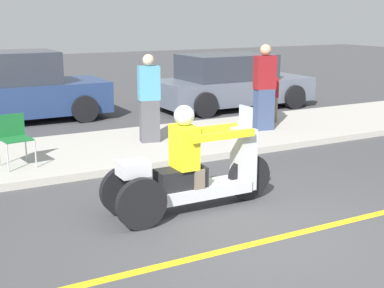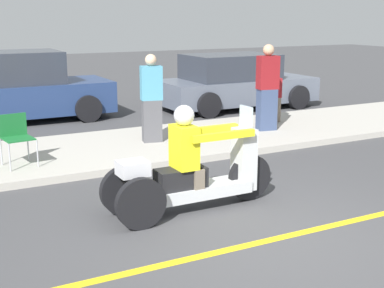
{
  "view_description": "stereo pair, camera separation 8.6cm",
  "coord_description": "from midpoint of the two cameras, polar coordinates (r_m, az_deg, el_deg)",
  "views": [
    {
      "loc": [
        -3.53,
        -4.53,
        2.49
      ],
      "look_at": [
        -0.39,
        1.27,
        0.89
      ],
      "focal_mm": 50.0,
      "sensor_mm": 36.0,
      "label": 1
    },
    {
      "loc": [
        -3.45,
        -4.57,
        2.49
      ],
      "look_at": [
        -0.39,
        1.27,
        0.89
      ],
      "focal_mm": 50.0,
      "sensor_mm": 36.0,
      "label": 2
    }
  ],
  "objects": [
    {
      "name": "ground_plane",
      "position": [
        6.25,
        8.44,
        -9.98
      ],
      "size": [
        60.0,
        60.0,
        0.0
      ],
      "primitive_type": "plane",
      "color": "#424244"
    },
    {
      "name": "lane_stripe",
      "position": [
        6.04,
        5.42,
        -10.72
      ],
      "size": [
        24.0,
        0.12,
        0.01
      ],
      "color": "gold",
      "rests_on": "ground"
    },
    {
      "name": "sidewalk_strip",
      "position": [
        10.09,
        -7.33,
        -0.39
      ],
      "size": [
        28.0,
        2.8,
        0.12
      ],
      "color": "#B2ADA3",
      "rests_on": "ground"
    },
    {
      "name": "motorcycle_trike",
      "position": [
        6.88,
        -0.47,
        -3.12
      ],
      "size": [
        2.35,
        0.66,
        1.4
      ],
      "color": "black",
      "rests_on": "ground"
    },
    {
      "name": "spectator_with_child",
      "position": [
        11.25,
        7.51,
        5.83
      ],
      "size": [
        0.46,
        0.32,
        1.78
      ],
      "color": "#38476B",
      "rests_on": "sidewalk_strip"
    },
    {
      "name": "spectator_far_back",
      "position": [
        10.12,
        -4.84,
        4.68
      ],
      "size": [
        0.44,
        0.31,
        1.66
      ],
      "color": "#515156",
      "rests_on": "sidewalk_strip"
    },
    {
      "name": "spectator_mid_group",
      "position": [
        12.2,
        8.29,
        4.93
      ],
      "size": [
        0.3,
        0.23,
        1.14
      ],
      "color": "#726656",
      "rests_on": "sidewalk_strip"
    },
    {
      "name": "folding_chair_curbside",
      "position": [
        8.99,
        -18.74,
        0.95
      ],
      "size": [
        0.52,
        0.52,
        0.82
      ],
      "color": "#A5A8AD",
      "rests_on": "sidewalk_strip"
    },
    {
      "name": "parked_car_lot_far",
      "position": [
        13.35,
        -18.73,
        5.54
      ],
      "size": [
        4.22,
        1.99,
        1.65
      ],
      "color": "navy",
      "rests_on": "ground"
    },
    {
      "name": "parked_car_lot_center",
      "position": [
        14.56,
        3.97,
        6.53
      ],
      "size": [
        4.26,
        2.03,
        1.46
      ],
      "color": "slate",
      "rests_on": "ground"
    }
  ]
}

